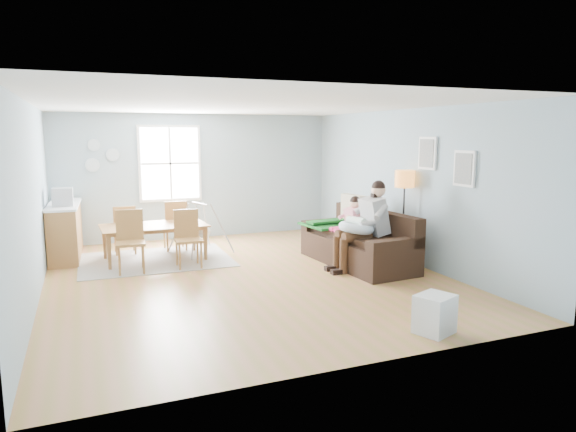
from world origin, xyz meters
name	(u,v)px	position (x,y,z in m)	size (l,w,h in m)	color
room	(244,124)	(0.00, 0.00, 2.42)	(8.40, 9.40, 3.90)	#A77F3B
window	(170,163)	(-0.60, 3.46, 1.65)	(1.32, 0.08, 1.62)	white
pictures	(445,161)	(2.97, -1.05, 1.85)	(0.05, 1.34, 0.74)	white
wall_plates	(100,156)	(-2.00, 3.47, 1.83)	(0.67, 0.02, 0.66)	#9AB2B9
sofa	(361,245)	(2.11, 0.05, 0.33)	(1.18, 2.40, 0.94)	black
green_throw	(333,224)	(1.96, 0.81, 0.60)	(1.06, 0.85, 0.04)	#145915
beige_pillow	(353,210)	(2.31, 0.67, 0.86)	(0.16, 0.57, 0.57)	#B7A98C
father	(365,222)	(1.99, -0.30, 0.80)	(1.04, 0.48, 1.50)	#9A9A9D
nursing_pillow	(356,228)	(1.82, -0.31, 0.73)	(0.59, 0.59, 0.16)	#C7E2F9
infant	(355,221)	(1.81, -0.27, 0.84)	(0.24, 0.45, 0.16)	white
toddler	(350,218)	(2.01, 0.26, 0.80)	(0.61, 0.33, 0.94)	white
floor_lamp	(404,187)	(2.80, -0.22, 1.36)	(0.33, 0.33, 1.65)	black
storage_cube	(434,314)	(1.29, -3.07, 0.22)	(0.51, 0.48, 0.45)	white
rug	(156,260)	(-1.20, 1.66, 0.01)	(2.63, 2.00, 0.01)	#A49D96
dining_table	(155,243)	(-1.20, 1.66, 0.32)	(1.84, 1.02, 0.65)	olive
chair_sw	(130,236)	(-1.67, 1.03, 0.59)	(0.49, 0.49, 1.03)	olive
chair_se	(187,234)	(-0.73, 1.01, 0.56)	(0.46, 0.46, 0.98)	olive
chair_nw	(125,227)	(-1.66, 2.32, 0.53)	(0.43, 0.43, 0.94)	olive
chair_ne	(176,222)	(-0.72, 2.30, 0.57)	(0.45, 0.45, 0.99)	olive
counter	(65,230)	(-2.70, 2.50, 0.51)	(0.61, 1.82, 1.01)	olive
monitor	(62,197)	(-2.70, 2.16, 1.17)	(0.34, 0.33, 0.32)	#A7A7AB
baby_swing	(200,231)	(-0.31, 1.94, 0.43)	(1.18, 1.19, 0.96)	#A7A7AB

